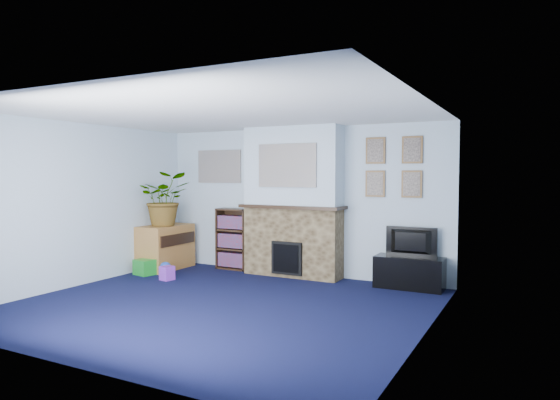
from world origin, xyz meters
The scene contains 26 objects.
floor centered at (0.00, 0.00, 0.00)m, with size 5.00×4.50×0.01m, color black.
ceiling centered at (0.00, 0.00, 2.40)m, with size 5.00×4.50×0.01m, color white.
wall_back centered at (0.00, 2.25, 1.20)m, with size 5.00×0.04×2.40m, color silver.
wall_front centered at (0.00, -2.25, 1.20)m, with size 5.00×0.04×2.40m, color silver.
wall_left centered at (-2.50, 0.00, 1.20)m, with size 0.04×4.50×2.40m, color silver.
wall_right centered at (2.50, 0.00, 1.20)m, with size 0.04×4.50×2.40m, color silver.
chimney_breast centered at (0.00, 2.05, 1.18)m, with size 1.72×0.50×2.40m.
collage_main centered at (0.00, 1.84, 1.78)m, with size 1.00×0.03×0.68m, color gray.
collage_left centered at (-1.55, 2.23, 1.78)m, with size 0.90×0.03×0.58m, color gray.
portrait_tl centered at (1.30, 2.23, 2.00)m, with size 0.30×0.03×0.40m, color brown.
portrait_tr centered at (1.85, 2.23, 2.00)m, with size 0.30×0.03×0.40m, color brown.
portrait_bl centered at (1.30, 2.23, 1.50)m, with size 0.30×0.03×0.40m, color brown.
portrait_br centered at (1.85, 2.23, 1.50)m, with size 0.30×0.03×0.40m, color brown.
tv_stand centered at (1.88, 2.03, 0.23)m, with size 0.97×0.41×0.46m, color black.
television centered at (1.88, 2.05, 0.67)m, with size 0.74×0.10×0.42m, color black.
bookshelf centered at (-1.17, 2.11, 0.50)m, with size 0.58×0.28×1.05m.
sideboard centered at (-2.24, 1.58, 0.35)m, with size 0.54×0.98×0.76m, color #A26D34.
potted_plant centered at (-2.19, 1.53, 1.22)m, with size 0.83×0.72×0.93m, color #26661E.
mantel_clock centered at (0.02, 2.00, 1.22)m, with size 0.11×0.07×0.15m, color gold.
mantel_candle centered at (0.36, 2.00, 1.23)m, with size 0.05×0.05×0.15m, color #B2BFC6.
mantel_teddy centered at (-0.49, 2.00, 1.22)m, with size 0.13×0.13×0.13m, color gray.
mantel_can centered at (0.74, 2.00, 1.21)m, with size 0.06×0.06×0.13m, color purple.
green_crate centered at (-2.19, 1.00, 0.14)m, with size 0.31×0.25×0.25m, color #198C26.
toy_ball centered at (-1.92, 1.20, 0.09)m, with size 0.20×0.20×0.20m, color blue.
toy_block centered at (-1.59, 0.85, 0.11)m, with size 0.18×0.18×0.22m, color purple.
toy_tube centered at (-2.20, 0.99, 0.07)m, with size 0.14×0.14×0.30m, color red.
Camera 1 is at (3.52, -5.13, 1.65)m, focal length 32.00 mm.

